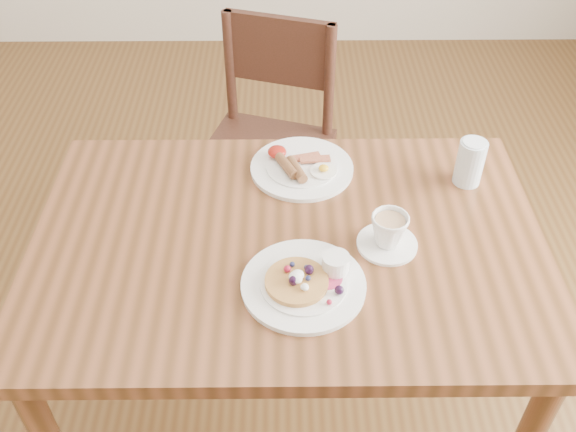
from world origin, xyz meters
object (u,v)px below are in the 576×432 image
Objects in this scene: chair_far at (269,138)px; teacup_saucer at (389,233)px; breakfast_plate at (300,167)px; water_glass at (470,163)px; pancake_plate at (306,281)px; dining_table at (288,268)px.

chair_far is 6.29× the size of teacup_saucer.
breakfast_plate is 2.23× the size of water_glass.
pancake_plate is 2.23× the size of water_glass.
breakfast_plate is 0.43m from water_glass.
chair_far is (-0.06, 0.78, -0.16)m from dining_table.
chair_far is at bearing 100.50° from breakfast_plate.
teacup_saucer is (0.19, 0.12, 0.03)m from pancake_plate.
chair_far reaches higher than breakfast_plate.
chair_far reaches higher than water_glass.
dining_table is 9.90× the size of water_glass.
chair_far is 0.83m from water_glass.
chair_far is 3.26× the size of pancake_plate.
water_glass reaches higher than teacup_saucer.
dining_table is 4.44× the size of breakfast_plate.
chair_far reaches higher than dining_table.
breakfast_plate reaches higher than dining_table.
pancake_plate reaches higher than breakfast_plate.
teacup_saucer is at bearing -134.94° from water_glass.
pancake_plate is (0.04, -0.15, 0.11)m from dining_table.
breakfast_plate is at bearing 124.25° from teacup_saucer.
dining_table is 4.44× the size of pancake_plate.
pancake_plate is at bearing 113.44° from chair_far.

